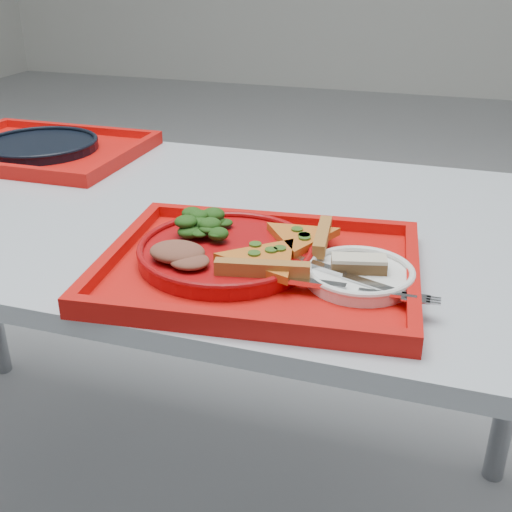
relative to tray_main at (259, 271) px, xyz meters
name	(u,v)px	position (x,y,z in m)	size (l,w,h in m)	color
ground	(173,501)	(-0.28, 0.21, -0.76)	(10.00, 10.00, 0.00)	#999BA1
table	(153,240)	(-0.28, 0.21, -0.08)	(1.60, 0.80, 0.75)	#A5ADB9
tray_main	(259,271)	(0.00, 0.00, 0.00)	(0.45, 0.35, 0.01)	#BF0E0A
tray_far	(41,152)	(-0.66, 0.42, 0.00)	(0.45, 0.35, 0.01)	#BF0E0A
dinner_plate	(226,254)	(-0.06, 0.01, 0.02)	(0.26, 0.26, 0.02)	#9B0A0C
side_plate	(359,277)	(0.14, 0.00, 0.01)	(0.15, 0.15, 0.01)	white
navy_plate	(40,146)	(-0.66, 0.42, 0.01)	(0.26, 0.26, 0.02)	black
pizza_slice_a	(265,257)	(0.01, -0.02, 0.03)	(0.15, 0.13, 0.02)	orange
pizza_slice_b	(300,235)	(0.04, 0.07, 0.03)	(0.13, 0.12, 0.02)	orange
salad_heap	(206,220)	(-0.10, 0.05, 0.04)	(0.09, 0.08, 0.04)	black
meat_portion	(177,252)	(-0.11, -0.05, 0.04)	(0.08, 0.06, 0.02)	brown
dessert_bar	(359,264)	(0.14, 0.00, 0.03)	(0.08, 0.05, 0.02)	#452D17
knife	(354,277)	(0.14, -0.02, 0.02)	(0.18, 0.02, 0.01)	silver
fork	(357,289)	(0.15, -0.06, 0.02)	(0.18, 0.02, 0.01)	silver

